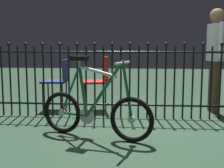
# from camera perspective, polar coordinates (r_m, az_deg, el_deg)

# --- Properties ---
(ground_plane) EXTENTS (20.00, 20.00, 0.00)m
(ground_plane) POSITION_cam_1_polar(r_m,az_deg,el_deg) (3.49, 2.26, -9.47)
(ground_plane) COLOR #273F2D
(iron_fence) EXTENTS (3.97, 0.07, 1.12)m
(iron_fence) POSITION_cam_1_polar(r_m,az_deg,el_deg) (4.09, 2.21, 1.14)
(iron_fence) COLOR black
(iron_fence) RESTS_ON ground
(bicycle) EXTENTS (1.31, 0.53, 0.91)m
(bicycle) POSITION_cam_1_polar(r_m,az_deg,el_deg) (3.22, -3.44, -5.29)
(bicycle) COLOR black
(bicycle) RESTS_ON ground
(chair_red) EXTENTS (0.49, 0.48, 0.85)m
(chair_red) POSITION_cam_1_polar(r_m,az_deg,el_deg) (4.64, -2.53, 1.29)
(chair_red) COLOR black
(chair_red) RESTS_ON ground
(chair_navy) EXTENTS (0.41, 0.40, 0.81)m
(chair_navy) POSITION_cam_1_polar(r_m,az_deg,el_deg) (4.73, -10.47, 1.11)
(chair_navy) COLOR black
(chair_navy) RESTS_ON ground
(person_visitor) EXTENTS (0.22, 0.47, 1.59)m
(person_visitor) POSITION_cam_1_polar(r_m,az_deg,el_deg) (4.70, 19.88, 6.12)
(person_visitor) COLOR #4C3823
(person_visitor) RESTS_ON ground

